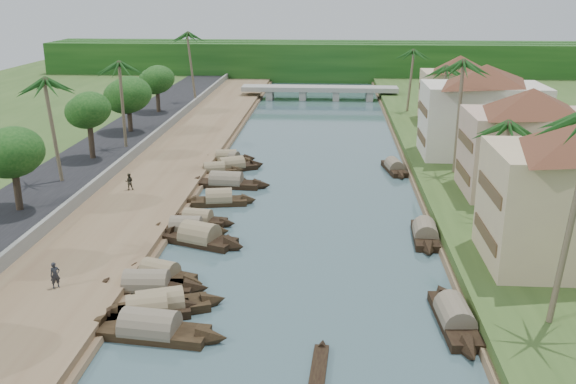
# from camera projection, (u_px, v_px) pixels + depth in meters

# --- Properties ---
(ground) EXTENTS (220.00, 220.00, 0.00)m
(ground) POSITION_uv_depth(u_px,v_px,m) (299.00, 259.00, 47.79)
(ground) COLOR #3E575D
(ground) RESTS_ON ground
(left_bank) EXTENTS (10.00, 180.00, 0.80)m
(left_bank) POSITION_uv_depth(u_px,v_px,m) (157.00, 176.00, 67.71)
(left_bank) COLOR brown
(left_bank) RESTS_ON ground
(right_bank) EXTENTS (16.00, 180.00, 1.20)m
(right_bank) POSITION_uv_depth(u_px,v_px,m) (495.00, 180.00, 65.39)
(right_bank) COLOR #324D1E
(right_bank) RESTS_ON ground
(road) EXTENTS (8.00, 180.00, 1.40)m
(road) POSITION_uv_depth(u_px,v_px,m) (79.00, 171.00, 68.17)
(road) COLOR black
(road) RESTS_ON ground
(retaining_wall) EXTENTS (0.40, 180.00, 1.10)m
(retaining_wall) POSITION_uv_depth(u_px,v_px,m) (118.00, 166.00, 67.70)
(retaining_wall) COLOR slate
(retaining_wall) RESTS_ON left_bank
(treeline) EXTENTS (120.00, 14.00, 8.00)m
(treeline) POSITION_uv_depth(u_px,v_px,m) (322.00, 61.00, 141.63)
(treeline) COLOR #103A0F
(treeline) RESTS_ON ground
(bridge) EXTENTS (28.00, 4.00, 2.40)m
(bridge) POSITION_uv_depth(u_px,v_px,m) (319.00, 90.00, 115.71)
(bridge) COLOR gray
(bridge) RESTS_ON ground
(building_mid) EXTENTS (14.11, 14.11, 9.70)m
(building_mid) POSITION_uv_depth(u_px,v_px,m) (528.00, 141.00, 57.94)
(building_mid) COLOR tan
(building_mid) RESTS_ON right_bank
(building_far) EXTENTS (15.59, 15.59, 10.20)m
(building_far) POSITION_uv_depth(u_px,v_px,m) (482.00, 110.00, 71.24)
(building_far) COLOR beige
(building_far) RESTS_ON right_bank
(building_distant) EXTENTS (12.62, 12.62, 9.20)m
(building_distant) POSITION_uv_depth(u_px,v_px,m) (458.00, 88.00, 90.34)
(building_distant) COLOR tan
(building_distant) RESTS_ON right_bank
(sampan_0) EXTENTS (9.73, 3.04, 2.48)m
(sampan_0) POSITION_uv_depth(u_px,v_px,m) (150.00, 330.00, 37.12)
(sampan_0) COLOR black
(sampan_0) RESTS_ON ground
(sampan_1) EXTENTS (7.43, 3.79, 2.17)m
(sampan_1) POSITION_uv_depth(u_px,v_px,m) (147.00, 311.00, 39.28)
(sampan_1) COLOR black
(sampan_1) RESTS_ON ground
(sampan_2) EXTENTS (8.58, 4.62, 2.24)m
(sampan_2) POSITION_uv_depth(u_px,v_px,m) (160.00, 306.00, 39.89)
(sampan_2) COLOR black
(sampan_2) RESTS_ON ground
(sampan_3) EXTENTS (8.60, 2.23, 2.28)m
(sampan_3) POSITION_uv_depth(u_px,v_px,m) (147.00, 286.00, 42.54)
(sampan_3) COLOR black
(sampan_3) RESTS_ON ground
(sampan_4) EXTENTS (7.21, 3.87, 2.05)m
(sampan_4) POSITION_uv_depth(u_px,v_px,m) (160.00, 274.00, 44.33)
(sampan_4) COLOR black
(sampan_4) RESTS_ON ground
(sampan_5) EXTENTS (8.40, 4.91, 2.58)m
(sampan_5) POSITION_uv_depth(u_px,v_px,m) (200.00, 238.00, 50.73)
(sampan_5) COLOR black
(sampan_5) RESTS_ON ground
(sampan_6) EXTENTS (7.36, 1.97, 2.20)m
(sampan_6) POSITION_uv_depth(u_px,v_px,m) (186.00, 229.00, 52.62)
(sampan_6) COLOR black
(sampan_6) RESTS_ON ground
(sampan_7) EXTENTS (7.05, 2.56, 1.89)m
(sampan_7) POSITION_uv_depth(u_px,v_px,m) (198.00, 220.00, 54.83)
(sampan_7) COLOR black
(sampan_7) RESTS_ON ground
(sampan_8) EXTENTS (7.38, 2.94, 2.23)m
(sampan_8) POSITION_uv_depth(u_px,v_px,m) (219.00, 200.00, 59.85)
(sampan_8) COLOR black
(sampan_8) RESTS_ON ground
(sampan_9) EXTENTS (9.57, 2.55, 2.37)m
(sampan_9) POSITION_uv_depth(u_px,v_px,m) (226.00, 183.00, 65.18)
(sampan_9) COLOR black
(sampan_9) RESTS_ON ground
(sampan_10) EXTENTS (6.79, 3.15, 1.89)m
(sampan_10) POSITION_uv_depth(u_px,v_px,m) (214.00, 171.00, 69.57)
(sampan_10) COLOR black
(sampan_10) RESTS_ON ground
(sampan_11) EXTENTS (7.79, 5.20, 2.26)m
(sampan_11) POSITION_uv_depth(u_px,v_px,m) (231.00, 167.00, 71.01)
(sampan_11) COLOR black
(sampan_11) RESTS_ON ground
(sampan_12) EXTENTS (7.25, 3.76, 1.79)m
(sampan_12) POSITION_uv_depth(u_px,v_px,m) (228.00, 158.00, 74.68)
(sampan_12) COLOR black
(sampan_12) RESTS_ON ground
(sampan_13) EXTENTS (7.17, 2.33, 1.97)m
(sampan_13) POSITION_uv_depth(u_px,v_px,m) (226.00, 158.00, 74.70)
(sampan_13) COLOR black
(sampan_13) RESTS_ON ground
(sampan_14) EXTENTS (2.31, 9.40, 2.25)m
(sampan_14) POSITION_uv_depth(u_px,v_px,m) (455.00, 318.00, 38.46)
(sampan_14) COLOR black
(sampan_14) RESTS_ON ground
(sampan_15) EXTENTS (2.15, 8.30, 2.21)m
(sampan_15) POSITION_uv_depth(u_px,v_px,m) (425.00, 234.00, 51.61)
(sampan_15) COLOR black
(sampan_15) RESTS_ON ground
(sampan_16) EXTENTS (2.76, 8.03, 1.96)m
(sampan_16) POSITION_uv_depth(u_px,v_px,m) (394.00, 168.00, 70.70)
(sampan_16) COLOR black
(sampan_16) RESTS_ON ground
(canoe_0) EXTENTS (1.17, 6.16, 0.81)m
(canoe_0) POSITION_uv_depth(u_px,v_px,m) (319.00, 370.00, 33.82)
(canoe_0) COLOR black
(canoe_0) RESTS_ON ground
(canoe_1) EXTENTS (5.24, 2.65, 0.85)m
(canoe_1) POSITION_uv_depth(u_px,v_px,m) (150.00, 283.00, 43.71)
(canoe_1) COLOR black
(canoe_1) RESTS_ON ground
(canoe_2) EXTENTS (5.89, 3.83, 0.91)m
(canoe_2) POSITION_uv_depth(u_px,v_px,m) (224.00, 175.00, 68.90)
(canoe_2) COLOR black
(canoe_2) RESTS_ON ground
(palm_1) EXTENTS (3.20, 3.20, 9.44)m
(palm_1) POSITION_uv_depth(u_px,v_px,m) (506.00, 126.00, 50.67)
(palm_1) COLOR brown
(palm_1) RESTS_ON ground
(palm_2) EXTENTS (3.20, 3.20, 12.75)m
(palm_2) POSITION_uv_depth(u_px,v_px,m) (463.00, 65.00, 62.88)
(palm_2) COLOR brown
(palm_2) RESTS_ON ground
(palm_3) EXTENTS (3.20, 3.20, 10.32)m
(palm_3) POSITION_uv_depth(u_px,v_px,m) (444.00, 69.00, 79.10)
(palm_3) COLOR brown
(palm_3) RESTS_ON ground
(palm_5) EXTENTS (3.20, 3.20, 11.31)m
(palm_5) POSITION_uv_depth(u_px,v_px,m) (50.00, 82.00, 59.58)
(palm_5) COLOR brown
(palm_5) RESTS_ON ground
(palm_6) EXTENTS (3.20, 3.20, 11.33)m
(palm_6) POSITION_uv_depth(u_px,v_px,m) (120.00, 65.00, 73.01)
(palm_6) COLOR brown
(palm_6) RESTS_ON ground
(palm_7) EXTENTS (3.20, 3.20, 10.70)m
(palm_7) POSITION_uv_depth(u_px,v_px,m) (411.00, 52.00, 96.15)
(palm_7) COLOR brown
(palm_7) RESTS_ON ground
(palm_8) EXTENTS (3.20, 3.20, 12.51)m
(palm_8) POSITION_uv_depth(u_px,v_px,m) (192.00, 35.00, 103.16)
(palm_8) COLOR brown
(palm_8) RESTS_ON ground
(tree_2) EXTENTS (4.87, 4.87, 6.96)m
(tree_2) POSITION_uv_depth(u_px,v_px,m) (12.00, 154.00, 52.88)
(tree_2) COLOR #3F3124
(tree_2) RESTS_ON ground
(tree_3) EXTENTS (4.43, 4.43, 7.14)m
(tree_3) POSITION_uv_depth(u_px,v_px,m) (89.00, 111.00, 69.26)
(tree_3) COLOR #3F3124
(tree_3) RESTS_ON ground
(tree_4) EXTENTS (5.46, 5.46, 7.00)m
(tree_4) POSITION_uv_depth(u_px,v_px,m) (128.00, 96.00, 82.62)
(tree_4) COLOR #3F3124
(tree_4) RESTS_ON ground
(tree_5) EXTENTS (4.80, 4.80, 6.76)m
(tree_5) POSITION_uv_depth(u_px,v_px,m) (157.00, 80.00, 96.01)
(tree_5) COLOR #3F3124
(tree_5) RESTS_ON ground
(tree_6) EXTENTS (4.18, 4.18, 6.66)m
(tree_6) POSITION_uv_depth(u_px,v_px,m) (522.00, 110.00, 73.34)
(tree_6) COLOR #3F3124
(tree_6) RESTS_ON ground
(person_near) EXTENTS (0.76, 0.73, 1.75)m
(person_near) POSITION_uv_depth(u_px,v_px,m) (55.00, 275.00, 41.26)
(person_near) COLOR #212328
(person_near) RESTS_ON left_bank
(person_far) EXTENTS (0.91, 0.78, 1.62)m
(person_far) POSITION_uv_depth(u_px,v_px,m) (129.00, 182.00, 61.46)
(person_far) COLOR #2C291F
(person_far) RESTS_ON left_bank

